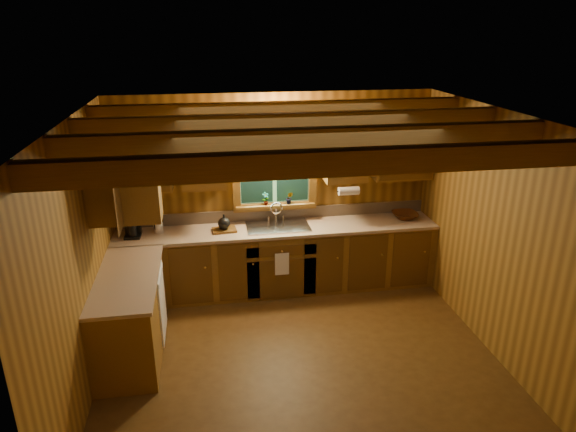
# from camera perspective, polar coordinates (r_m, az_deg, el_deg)

# --- Properties ---
(room) EXTENTS (4.20, 4.20, 4.20)m
(room) POSITION_cam_1_polar(r_m,az_deg,el_deg) (5.08, 1.50, -3.66)
(room) COLOR #4E3212
(room) RESTS_ON ground
(ceiling_beams) EXTENTS (4.20, 2.54, 0.18)m
(ceiling_beams) POSITION_cam_1_polar(r_m,az_deg,el_deg) (4.72, 1.63, 9.64)
(ceiling_beams) COLOR brown
(ceiling_beams) RESTS_ON room
(base_cabinets) EXTENTS (4.20, 2.22, 0.86)m
(base_cabinets) POSITION_cam_1_polar(r_m,az_deg,el_deg) (6.55, -5.00, -6.33)
(base_cabinets) COLOR brown
(base_cabinets) RESTS_ON ground
(countertop) EXTENTS (4.20, 2.24, 0.04)m
(countertop) POSITION_cam_1_polar(r_m,az_deg,el_deg) (6.36, -5.01, -2.68)
(countertop) COLOR tan
(countertop) RESTS_ON base_cabinets
(backsplash) EXTENTS (4.20, 0.02, 0.16)m
(backsplash) POSITION_cam_1_polar(r_m,az_deg,el_deg) (6.92, -1.48, 0.25)
(backsplash) COLOR tan
(backsplash) RESTS_ON room
(dishwasher_panel) EXTENTS (0.02, 0.60, 0.80)m
(dishwasher_panel) POSITION_cam_1_polar(r_m,az_deg,el_deg) (6.03, -13.91, -9.43)
(dishwasher_panel) COLOR white
(dishwasher_panel) RESTS_ON base_cabinets
(upper_cabinets) EXTENTS (4.19, 1.77, 0.78)m
(upper_cabinets) POSITION_cam_1_polar(r_m,az_deg,el_deg) (6.17, -6.17, 5.97)
(upper_cabinets) COLOR brown
(upper_cabinets) RESTS_ON room
(window) EXTENTS (1.12, 0.08, 1.00)m
(window) POSITION_cam_1_polar(r_m,az_deg,el_deg) (6.74, -1.51, 4.57)
(window) COLOR brown
(window) RESTS_ON room
(window_sill) EXTENTS (1.06, 0.14, 0.04)m
(window_sill) POSITION_cam_1_polar(r_m,az_deg,el_deg) (6.82, -1.42, 1.16)
(window_sill) COLOR brown
(window_sill) RESTS_ON room
(wall_sconce) EXTENTS (0.45, 0.21, 0.17)m
(wall_sconce) POSITION_cam_1_polar(r_m,az_deg,el_deg) (6.47, -1.41, 9.70)
(wall_sconce) COLOR black
(wall_sconce) RESTS_ON room
(paper_towel_roll) EXTENTS (0.27, 0.11, 0.11)m
(paper_towel_roll) POSITION_cam_1_polar(r_m,az_deg,el_deg) (6.65, 6.80, 2.80)
(paper_towel_roll) COLOR white
(paper_towel_roll) RESTS_ON upper_cabinets
(dish_towel) EXTENTS (0.18, 0.01, 0.30)m
(dish_towel) POSITION_cam_1_polar(r_m,az_deg,el_deg) (6.54, -0.68, -5.40)
(dish_towel) COLOR white
(dish_towel) RESTS_ON base_cabinets
(sink) EXTENTS (0.82, 0.48, 0.43)m
(sink) POSITION_cam_1_polar(r_m,az_deg,el_deg) (6.71, -1.13, -1.58)
(sink) COLOR silver
(sink) RESTS_ON countertop
(coffee_maker) EXTENTS (0.19, 0.24, 0.34)m
(coffee_maker) POSITION_cam_1_polar(r_m,az_deg,el_deg) (6.64, -17.04, -0.79)
(coffee_maker) COLOR black
(coffee_maker) RESTS_ON countertop
(utensil_crock) EXTENTS (0.13, 0.13, 0.36)m
(utensil_crock) POSITION_cam_1_polar(r_m,az_deg,el_deg) (6.68, -14.30, -1.11)
(utensil_crock) COLOR silver
(utensil_crock) RESTS_ON countertop
(cutting_board) EXTENTS (0.32, 0.24, 0.03)m
(cutting_board) POSITION_cam_1_polar(r_m,az_deg,el_deg) (6.61, -7.14, -1.56)
(cutting_board) COLOR #523411
(cutting_board) RESTS_ON countertop
(teakettle) EXTENTS (0.16, 0.16, 0.20)m
(teakettle) POSITION_cam_1_polar(r_m,az_deg,el_deg) (6.57, -7.18, -0.81)
(teakettle) COLOR black
(teakettle) RESTS_ON cutting_board
(wicker_basket) EXTENTS (0.35, 0.35, 0.08)m
(wicker_basket) POSITION_cam_1_polar(r_m,az_deg,el_deg) (7.15, 12.95, 0.06)
(wicker_basket) COLOR #48230C
(wicker_basket) RESTS_ON countertop
(potted_plant_left) EXTENTS (0.11, 0.10, 0.18)m
(potted_plant_left) POSITION_cam_1_polar(r_m,az_deg,el_deg) (6.75, -2.50, 1.94)
(potted_plant_left) COLOR #523411
(potted_plant_left) RESTS_ON window_sill
(potted_plant_right) EXTENTS (0.11, 0.10, 0.17)m
(potted_plant_right) POSITION_cam_1_polar(r_m,az_deg,el_deg) (6.79, 0.15, 2.03)
(potted_plant_right) COLOR #523411
(potted_plant_right) RESTS_ON window_sill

